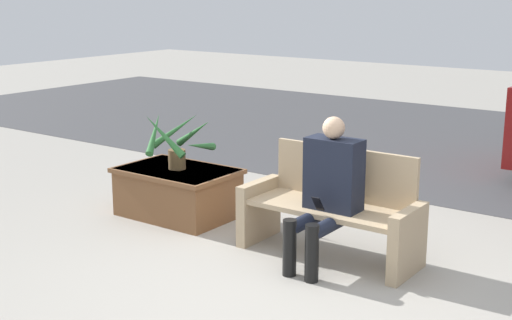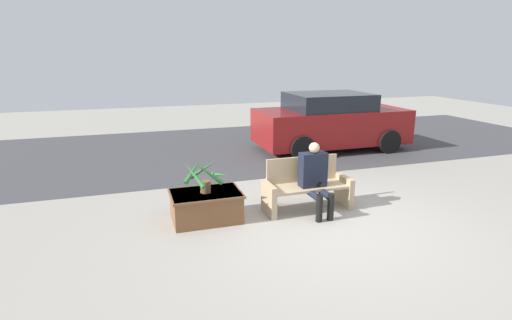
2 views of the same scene
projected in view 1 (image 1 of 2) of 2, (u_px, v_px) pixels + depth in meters
The scene contains 5 objects.
ground_plane at pixel (289, 288), 5.12m from camera, with size 30.00×30.00×0.00m, color #9E998E.
bench at pixel (332, 209), 5.69m from camera, with size 1.45×0.53×0.85m.
person_seated at pixel (328, 187), 5.45m from camera, with size 0.43×0.63×1.16m.
planter_box at pixel (178, 190), 6.70m from camera, with size 1.08×0.74×0.46m.
potted_plant at pixel (177, 142), 6.61m from camera, with size 0.67×0.66×0.54m.
Camera 1 is at (2.60, -4.00, 2.09)m, focal length 50.00 mm.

